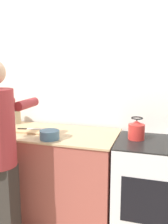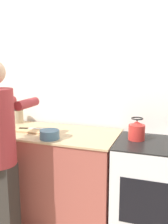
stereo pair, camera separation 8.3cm
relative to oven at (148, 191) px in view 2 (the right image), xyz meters
The scene contains 9 objects.
wall_back 1.26m from the oven, 152.03° to the left, with size 8.00×0.05×2.60m.
counter 1.14m from the oven, behind, with size 1.65×0.69×0.92m.
oven is the anchor object (origin of this frame).
cutting_board 1.29m from the oven, behind, with size 0.33×0.20×0.02m.
knife 1.31m from the oven, behind, with size 0.26×0.09×0.01m.
kettle 0.56m from the oven, 160.29° to the left, with size 0.15×0.15×0.21m.
bowl_prep 1.04m from the oven, 168.45° to the right, with size 0.18×0.18×0.08m.
bowl_mixing 1.64m from the oven, behind, with size 0.17×0.17×0.06m.
canister_jar 1.65m from the oven, 169.93° to the left, with size 0.13×0.13×0.17m.
Camera 2 is at (0.95, -1.89, 1.61)m, focal length 40.00 mm.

